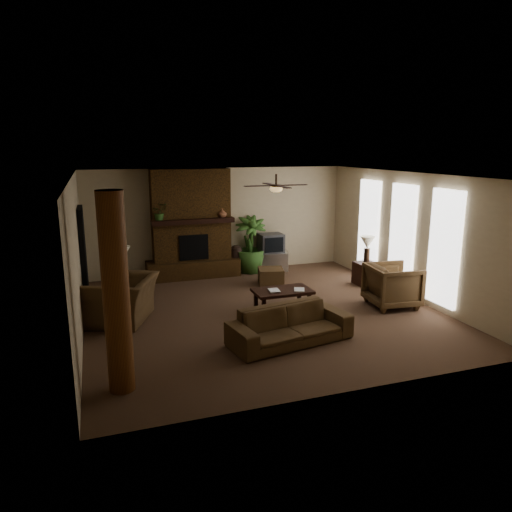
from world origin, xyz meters
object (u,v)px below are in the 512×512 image
object	(u,v)px
floor_vase	(236,257)
armchair_left	(122,292)
lamp_left	(122,255)
ottoman	(271,276)
sofa	(290,319)
coffee_table	(282,292)
log_column	(116,294)
tv_stand	(272,261)
floor_plant	(250,257)
lamp_right	(367,244)
armchair_right	(393,283)
side_table_left	(127,287)
side_table_right	(366,273)

from	to	relation	value
floor_vase	armchair_left	bearing A→B (deg)	-138.64
lamp_left	floor_vase	bearing A→B (deg)	24.05
ottoman	sofa	bearing A→B (deg)	-105.27
sofa	coffee_table	bearing A→B (deg)	62.40
armchair_left	coffee_table	xyz separation A→B (m)	(3.20, -0.40, -0.21)
log_column	ottoman	bearing A→B (deg)	47.92
ottoman	tv_stand	size ratio (longest dim) A/B	0.71
log_column	lamp_left	xyz separation A→B (m)	(0.32, 4.21, -0.40)
coffee_table	ottoman	xyz separation A→B (m)	(0.44, 1.84, -0.17)
floor_plant	lamp_left	distance (m)	3.70
ottoman	lamp_left	distance (m)	3.61
floor_vase	lamp_right	world-z (taller)	lamp_right
floor_vase	lamp_left	bearing A→B (deg)	-155.95
tv_stand	lamp_right	bearing A→B (deg)	-33.28
armchair_right	ottoman	bearing A→B (deg)	43.80
armchair_left	side_table_left	distance (m)	1.44
side_table_right	log_column	bearing A→B (deg)	-150.10
coffee_table	side_table_left	bearing A→B (deg)	149.39
ottoman	floor_vase	size ratio (longest dim) A/B	0.78
armchair_left	tv_stand	world-z (taller)	armchair_left
floor_plant	coffee_table	bearing A→B (deg)	-95.83
floor_plant	sofa	bearing A→B (deg)	-99.90
log_column	tv_stand	distance (m)	7.15
armchair_right	lamp_left	xyz separation A→B (m)	(-5.39, 2.36, 0.50)
armchair_right	floor_plant	xyz separation A→B (m)	(-1.99, 3.70, -0.07)
side_table_right	armchair_right	bearing A→B (deg)	-102.13
sofa	ottoman	size ratio (longest dim) A/B	3.61
sofa	lamp_right	distance (m)	4.28
side_table_right	coffee_table	bearing A→B (deg)	-157.95
floor_plant	tv_stand	bearing A→B (deg)	0.00
ottoman	tv_stand	bearing A→B (deg)	68.05
side_table_left	lamp_right	world-z (taller)	lamp_right
sofa	armchair_right	bearing A→B (deg)	10.86
coffee_table	tv_stand	xyz separation A→B (m)	(0.96, 3.14, -0.12)
sofa	tv_stand	distance (m)	5.01
armchair_left	floor_vase	xyz separation A→B (m)	(3.12, 2.75, -0.15)
armchair_right	lamp_left	distance (m)	5.91
sofa	armchair_right	xyz separation A→B (m)	(2.82, 1.09, 0.08)
floor_plant	side_table_right	bearing A→B (deg)	-41.44
armchair_right	floor_plant	size ratio (longest dim) A/B	0.66
coffee_table	floor_vase	distance (m)	3.15
ottoman	lamp_right	bearing A→B (deg)	-17.54
ottoman	floor_vase	distance (m)	1.42
lamp_right	sofa	bearing A→B (deg)	-139.22
floor_plant	log_column	bearing A→B (deg)	-123.82
tv_stand	armchair_left	bearing A→B (deg)	-130.50
log_column	tv_stand	size ratio (longest dim) A/B	3.29
sofa	armchair_left	xyz separation A→B (m)	(-2.69, 2.04, 0.16)
floor_vase	lamp_left	xyz separation A→B (m)	(-3.00, -1.34, 0.57)
armchair_right	floor_vase	world-z (taller)	armchair_right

